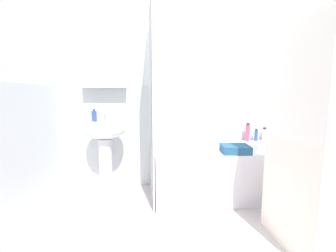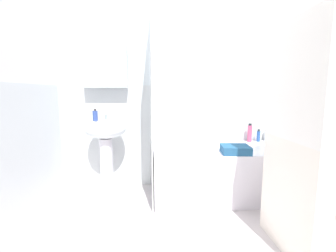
% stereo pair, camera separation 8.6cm
% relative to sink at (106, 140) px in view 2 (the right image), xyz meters
% --- Properties ---
extents(ground_plane, '(4.80, 5.60, 0.04)m').
position_rel_sink_xyz_m(ground_plane, '(0.99, -1.03, -0.62)').
color(ground_plane, silver).
extents(wall_back_tiled, '(3.60, 0.18, 2.40)m').
position_rel_sink_xyz_m(wall_back_tiled, '(0.93, 0.23, 0.54)').
color(wall_back_tiled, white).
rests_on(wall_back_tiled, ground_plane).
extents(wall_left_tiled, '(0.07, 1.81, 2.40)m').
position_rel_sink_xyz_m(wall_left_tiled, '(-0.59, -0.69, 0.52)').
color(wall_left_tiled, white).
rests_on(wall_left_tiled, ground_plane).
extents(sink, '(0.44, 0.34, 0.82)m').
position_rel_sink_xyz_m(sink, '(0.00, 0.00, 0.00)').
color(sink, white).
rests_on(sink, ground_plane).
extents(faucet, '(0.03, 0.12, 0.12)m').
position_rel_sink_xyz_m(faucet, '(0.00, 0.08, 0.28)').
color(faucet, silver).
rests_on(faucet, sink).
extents(soap_dispenser, '(0.05, 0.05, 0.13)m').
position_rel_sink_xyz_m(soap_dispenser, '(-0.10, -0.03, 0.27)').
color(soap_dispenser, '#344D9C').
rests_on(soap_dispenser, sink).
extents(toothbrush_cup, '(0.06, 0.06, 0.09)m').
position_rel_sink_xyz_m(toothbrush_cup, '(0.12, 0.06, 0.26)').
color(toothbrush_cup, silver).
rests_on(toothbrush_cup, sink).
extents(bathtub, '(1.49, 0.71, 0.53)m').
position_rel_sink_xyz_m(bathtub, '(1.26, -0.17, -0.34)').
color(bathtub, white).
rests_on(bathtub, ground_plane).
extents(shower_curtain, '(0.01, 0.71, 2.00)m').
position_rel_sink_xyz_m(shower_curtain, '(0.50, -0.17, 0.40)').
color(shower_curtain, white).
rests_on(shower_curtain, ground_plane).
extents(shampoo_bottle, '(0.06, 0.06, 0.16)m').
position_rel_sink_xyz_m(shampoo_bottle, '(1.90, 0.14, 0.01)').
color(shampoo_bottle, white).
rests_on(shampoo_bottle, bathtub).
extents(conditioner_bottle, '(0.04, 0.04, 0.15)m').
position_rel_sink_xyz_m(conditioner_bottle, '(1.79, 0.12, -0.00)').
color(conditioner_bottle, '#26509A').
rests_on(conditioner_bottle, bathtub).
extents(lotion_bottle, '(0.05, 0.05, 0.22)m').
position_rel_sink_xyz_m(lotion_bottle, '(1.68, 0.12, 0.03)').
color(lotion_bottle, '#BE476D').
rests_on(lotion_bottle, bathtub).
extents(towel_folded, '(0.29, 0.27, 0.08)m').
position_rel_sink_xyz_m(towel_folded, '(1.32, -0.39, -0.03)').
color(towel_folded, '#24557F').
rests_on(towel_folded, bathtub).
extents(washer_dryer_stack, '(0.57, 0.64, 1.61)m').
position_rel_sink_xyz_m(washer_dryer_stack, '(1.69, -1.10, 0.20)').
color(washer_dryer_stack, white).
rests_on(washer_dryer_stack, ground_plane).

